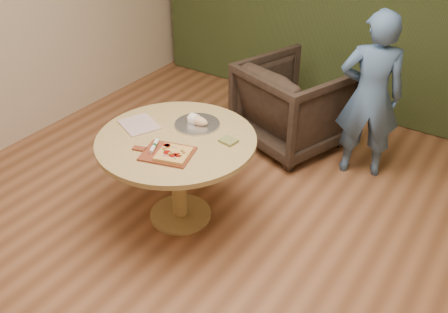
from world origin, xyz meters
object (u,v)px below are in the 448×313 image
Objects in this scene: person_standing at (370,96)px; bread_roll at (196,120)px; serving_tray at (197,124)px; cutlery_roll at (154,146)px; pizza_paddle at (166,153)px; armchair at (295,101)px; flatbread_pizza at (173,154)px; pedestal_table at (177,154)px.

bread_roll is at bearing 28.44° from person_standing.
serving_tray is 1.84× the size of bread_roll.
serving_tray is at bearing 59.58° from cutlery_roll.
pizza_paddle is 1.81m from armchair.
pizza_paddle is 0.07m from flatbread_pizza.
armchair is at bearing 80.44° from bread_roll.
pizza_paddle is at bearing 104.95° from armchair.
serving_tray is 0.38× the size of armchair.
bread_roll is 0.13× the size of person_standing.
serving_tray is 1.36m from armchair.
armchair is (0.21, 1.31, -0.29)m from serving_tray.
cutlery_roll is (-0.03, -0.21, 0.17)m from pedestal_table.
bread_roll is at bearing 180.00° from serving_tray.
bread_roll is at bearing 106.84° from flatbread_pizza.
pedestal_table is 1.58m from armchair.
flatbread_pizza is at bearing -25.88° from cutlery_roll.
flatbread_pizza is 0.29× the size of armchair.
bread_roll is at bearing 60.68° from cutlery_roll.
cutlery_roll reaches higher than pedestal_table.
cutlery_roll is at bearing -95.95° from serving_tray.
flatbread_pizza is at bearing -74.17° from serving_tray.
flatbread_pizza is at bearing -73.16° from bread_roll.
flatbread_pizza is 1.41× the size of bread_roll.
person_standing reaches higher than flatbread_pizza.
pizza_paddle is 0.50× the size of armchair.
person_standing reaches higher than cutlery_roll.
bread_roll is 0.20× the size of armchair.
person_standing is at bearing 34.30° from cutlery_roll.
cutlery_roll is 0.46m from bread_roll.
serving_tray is at bearing 86.52° from pedestal_table.
pedestal_table is 0.29m from serving_tray.
armchair is (0.08, 1.78, -0.31)m from flatbread_pizza.
bread_roll is 1.55m from person_standing.
flatbread_pizza is at bearing -14.23° from pizza_paddle.
flatbread_pizza is 1.80m from armchair.
armchair is (0.23, 1.56, -0.14)m from pedestal_table.
serving_tray is 0.04m from bread_roll.
person_standing is at bearing 51.46° from serving_tray.
flatbread_pizza is 1.43× the size of cutlery_roll.
person_standing is (1.01, 1.67, -0.02)m from cutlery_roll.
person_standing is at bearing 63.53° from flatbread_pizza.
person_standing reaches higher than bread_roll.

